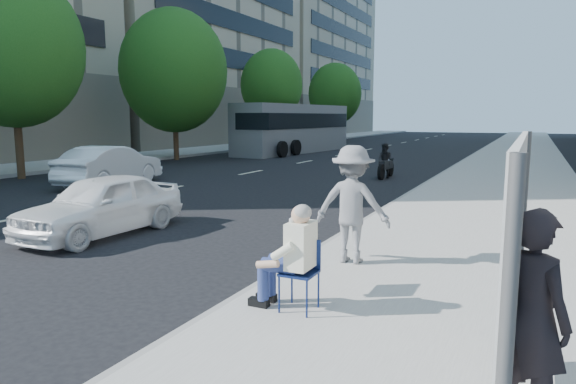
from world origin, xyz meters
The scene contains 16 objects.
ground centered at (0.00, 0.00, 0.00)m, with size 160.00×160.00×0.00m, color black.
near_sidewalk centered at (4.00, 20.00, 0.07)m, with size 5.00×120.00×0.15m, color #9C9892.
far_sidewalk centered at (-16.75, 20.00, 0.07)m, with size 4.50×120.00×0.15m, color #9C9892.
far_bldg_north centered at (-30.00, 62.00, 14.00)m, with size 22.00×28.00×28.00m, color #C0AD90.
tree_far_b centered at (-13.70, 8.00, 5.13)m, with size 5.40×5.40×8.24m.
tree_far_c centered at (-13.70, 18.00, 5.02)m, with size 6.00×6.00×8.47m.
tree_far_d centered at (-13.70, 30.00, 4.89)m, with size 4.80×4.80×7.65m.
tree_far_e centered at (-13.70, 44.00, 4.78)m, with size 5.40×5.40×7.89m.
seated_protester centered at (2.29, -0.43, 0.87)m, with size 0.83×1.12×1.31m.
jogger centered at (2.30, 1.83, 1.09)m, with size 1.22×0.70×1.88m, color gray.
pedestrian_woman centered at (4.92, -1.82, 0.99)m, with size 0.61×0.40×1.68m, color black.
protest_banner centered at (4.78, -2.39, 1.40)m, with size 0.08×3.06×2.20m.
white_sedan_near centered at (-3.27, 2.00, 0.65)m, with size 1.53×3.80×1.29m, color white.
white_sedan_mid centered at (-8.96, 8.05, 0.72)m, with size 1.53×4.38×1.44m, color white.
motorcycle centered at (-0.51, 14.49, 0.64)m, with size 0.71×2.04×1.42m.
bus centered at (-10.24, 26.79, 1.64)m, with size 3.60×12.24×3.30m.
Camera 1 is at (4.85, -5.89, 2.48)m, focal length 32.00 mm.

